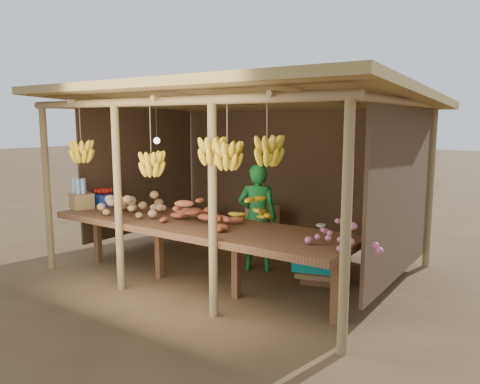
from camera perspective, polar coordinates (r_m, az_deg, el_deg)
The scene contains 13 objects.
ground at distance 6.53m, azimuth -0.00°, elevation -9.14°, with size 60.00×60.00×0.00m, color brown.
stall_structure at distance 6.10m, azimuth -0.92°, elevation 7.73°, with size 4.70×3.50×2.43m.
counter at distance 5.61m, azimuth -5.52°, elevation -4.35°, with size 3.90×1.05×0.80m.
potato_heap at distance 6.20m, azimuth -12.95°, elevation -0.96°, with size 1.06×0.64×0.37m, color #A47E54, non-canonical shape.
sweet_potato_heap at distance 5.46m, azimuth -4.86°, elevation -2.14°, with size 0.93×0.56×0.36m, color #9E4628, non-canonical shape.
onion_heap at distance 4.44m, azimuth 12.11°, elevation -4.83°, with size 0.73×0.44×0.35m, color #BB5B73, non-canonical shape.
banana_pile at distance 5.57m, azimuth 1.67°, elevation -1.94°, with size 0.57×0.34×0.35m, color yellow, non-canonical shape.
tomato_basin at distance 7.07m, azimuth -16.23°, elevation -0.65°, with size 0.45×0.45×0.23m.
bottle_box at distance 6.83m, azimuth -18.77°, elevation -0.54°, with size 0.40×0.36×0.42m.
vendor at distance 6.24m, azimuth 2.14°, elevation -3.12°, with size 0.53×0.35×1.45m, color #186C2A.
tarp_crate at distance 6.00m, azimuth 10.45°, elevation -7.84°, with size 0.75×0.69×0.75m.
carton_stack at distance 7.41m, azimuth 1.65°, elevation -4.53°, with size 1.01×0.48×0.70m.
burlap_sacks at distance 7.95m, azimuth -4.60°, elevation -3.79°, with size 0.94×0.49×0.67m.
Camera 1 is at (3.52, -5.13, 1.99)m, focal length 35.00 mm.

